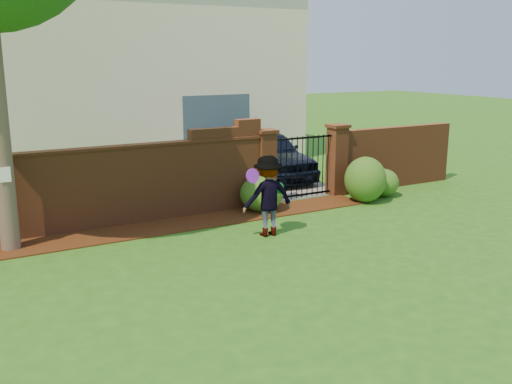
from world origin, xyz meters
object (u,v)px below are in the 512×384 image
car (269,155)px  frisbee_purple (253,176)px  frisbee_green (279,188)px  man (268,196)px

car → frisbee_purple: car is taller
frisbee_purple → car: bearing=56.1°
frisbee_green → car: bearing=61.3°
car → man: size_ratio=2.60×
frisbee_purple → frisbee_green: bearing=8.9°
car → frisbee_green: bearing=-114.7°
man → frisbee_green: (0.25, 0.01, 0.15)m
car → man: (-2.92, -4.88, 0.09)m
man → frisbee_purple: bearing=18.4°
frisbee_purple → frisbee_green: frisbee_purple is taller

